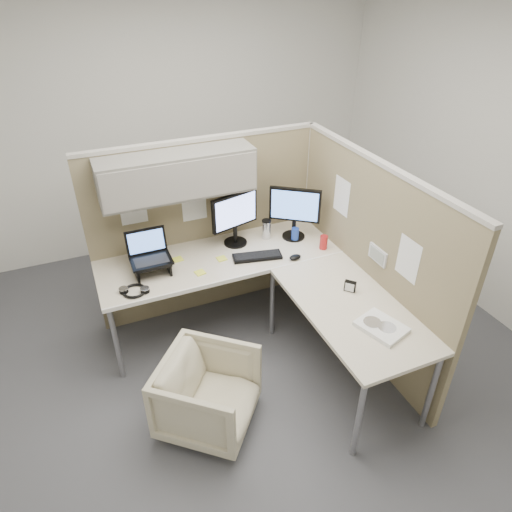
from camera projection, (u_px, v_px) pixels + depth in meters
name	position (u px, v px, depth m)	size (l,w,h in m)	color
ground	(257.00, 359.00, 3.79)	(4.50, 4.50, 0.00)	#414247
partition_back	(194.00, 204.00, 3.78)	(2.00, 0.36, 1.63)	#877958
partition_right	(365.00, 258.00, 3.60)	(0.07, 2.03, 1.63)	#877958
desk	(265.00, 281.00, 3.56)	(2.00, 1.98, 0.73)	beige
office_chair	(208.00, 391.00, 3.12)	(0.60, 0.57, 0.62)	beige
monitor_left	(235.00, 215.00, 3.81)	(0.43, 0.20, 0.47)	black
monitor_right	(295.00, 209.00, 3.91)	(0.38, 0.29, 0.47)	black
laptop_station	(150.00, 258.00, 3.53)	(0.31, 0.27, 0.33)	black
keyboard	(257.00, 256.00, 3.76)	(0.40, 0.13, 0.02)	black
mouse	(295.00, 257.00, 3.74)	(0.10, 0.07, 0.04)	black
travel_mug	(266.00, 229.00, 3.99)	(0.08, 0.08, 0.18)	silver
soda_can_green	(324.00, 242.00, 3.86)	(0.07, 0.07, 0.12)	#B21E1E
soda_can_silver	(295.00, 235.00, 3.97)	(0.07, 0.07, 0.12)	#1E3FA5
sticky_note_a	(200.00, 273.00, 3.58)	(0.08, 0.08, 0.01)	#E4EB3D
sticky_note_d	(222.00, 259.00, 3.75)	(0.08, 0.08, 0.01)	#E4EB3D
sticky_note_c	(178.00, 259.00, 3.74)	(0.08, 0.08, 0.01)	#E4EB3D
headphones	(134.00, 291.00, 3.36)	(0.23, 0.23, 0.03)	black
paper_stack	(381.00, 327.00, 3.02)	(0.32, 0.36, 0.03)	white
desk_clock	(350.00, 286.00, 3.36)	(0.08, 0.08, 0.08)	black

